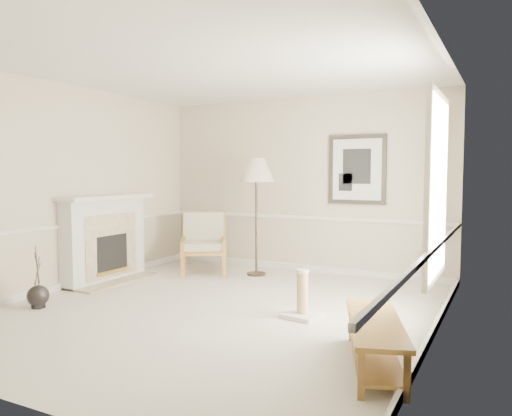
{
  "coord_description": "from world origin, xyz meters",
  "views": [
    {
      "loc": [
        3.15,
        -5.04,
        1.65
      ],
      "look_at": [
        0.19,
        0.7,
        1.19
      ],
      "focal_mm": 35.0,
      "sensor_mm": 36.0,
      "label": 1
    }
  ],
  "objects_px": {
    "armchair": "(204,240)",
    "scratching_post": "(302,302)",
    "floor_vase": "(38,296)",
    "bench": "(375,336)",
    "floor_lamp": "(256,173)"
  },
  "relations": [
    {
      "from": "floor_vase",
      "to": "bench",
      "type": "distance_m",
      "value": 4.12
    },
    {
      "from": "armchair",
      "to": "scratching_post",
      "type": "xyz_separation_m",
      "value": [
        2.46,
        -1.7,
        -0.36
      ]
    },
    {
      "from": "floor_vase",
      "to": "scratching_post",
      "type": "relative_size",
      "value": 1.39
    },
    {
      "from": "floor_lamp",
      "to": "bench",
      "type": "distance_m",
      "value": 4.18
    },
    {
      "from": "floor_vase",
      "to": "scratching_post",
      "type": "distance_m",
      "value": 3.22
    },
    {
      "from": "floor_lamp",
      "to": "scratching_post",
      "type": "xyz_separation_m",
      "value": [
        1.55,
        -1.87,
        -1.46
      ]
    },
    {
      "from": "bench",
      "to": "scratching_post",
      "type": "bearing_deg",
      "value": 135.78
    },
    {
      "from": "floor_vase",
      "to": "floor_lamp",
      "type": "xyz_separation_m",
      "value": [
        1.47,
        2.98,
        1.5
      ]
    },
    {
      "from": "bench",
      "to": "floor_vase",
      "type": "bearing_deg",
      "value": -179.38
    },
    {
      "from": "floor_vase",
      "to": "floor_lamp",
      "type": "relative_size",
      "value": 0.41
    },
    {
      "from": "floor_vase",
      "to": "bench",
      "type": "relative_size",
      "value": 0.52
    },
    {
      "from": "floor_vase",
      "to": "scratching_post",
      "type": "height_order",
      "value": "floor_vase"
    },
    {
      "from": "scratching_post",
      "to": "floor_vase",
      "type": "bearing_deg",
      "value": -159.81
    },
    {
      "from": "armchair",
      "to": "bench",
      "type": "bearing_deg",
      "value": -70.78
    },
    {
      "from": "armchair",
      "to": "scratching_post",
      "type": "distance_m",
      "value": 3.01
    }
  ]
}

